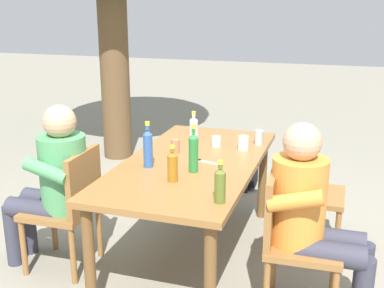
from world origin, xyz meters
The scene contains 18 objects.
ground_plane centered at (0.00, 0.00, 0.00)m, with size 24.00×24.00×0.00m, color gray.
dining_table centered at (0.00, 0.00, 0.66)m, with size 1.82×0.90×0.75m.
chair_far_left centered at (-0.41, 0.75, 0.49)m, with size 0.45×0.45×0.87m.
chair_near_left centered at (-0.41, -0.75, 0.49)m, with size 0.46×0.46×0.87m.
chair_near_right centered at (0.41, -0.75, 0.49)m, with size 0.44×0.44×0.87m.
person_in_white_shirt centered at (-0.41, 0.86, 0.66)m, with size 0.47×0.61×1.18m.
person_in_plaid_shirt centered at (-0.41, -0.86, 0.66)m, with size 0.47×0.61×1.18m.
bottle_green centered at (-0.22, -0.08, 0.89)m, with size 0.06×0.06×0.32m.
bottle_olive centered at (-0.65, -0.37, 0.85)m, with size 0.06×0.06×0.24m.
bottle_blue centered at (-0.22, 0.24, 0.88)m, with size 0.06×0.06×0.31m.
bottle_clear centered at (0.45, 0.13, 0.86)m, with size 0.06×0.06×0.25m.
bottle_amber centered at (-0.43, -0.01, 0.85)m, with size 0.06×0.06×0.23m.
cup_terracotta centered at (0.14, 0.18, 0.80)m, with size 0.07×0.07×0.10m, color #BC6B47.
cup_steel centered at (0.53, -0.38, 0.81)m, with size 0.07×0.07×0.11m, color #B2B7BC.
cup_glass centered at (0.38, -0.07, 0.79)m, with size 0.07×0.07×0.08m, color silver.
cup_white centered at (0.36, -0.29, 0.80)m, with size 0.08×0.08×0.11m, color white.
table_knife centered at (0.00, -0.08, 0.75)m, with size 0.08×0.24×0.01m.
backpack_by_near_side centered at (1.47, -0.08, 0.21)m, with size 0.30×0.21×0.44m.
Camera 1 is at (-3.06, -0.98, 1.82)m, focal length 44.98 mm.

